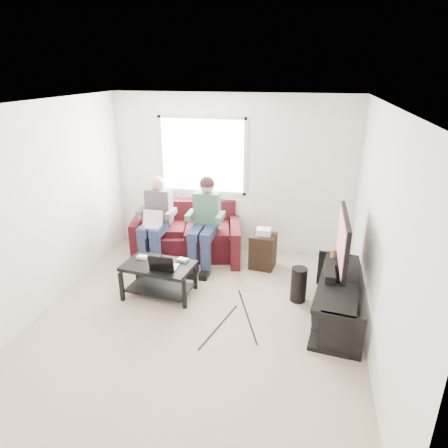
{
  "coord_description": "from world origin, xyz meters",
  "views": [
    {
      "loc": [
        1.21,
        -4.08,
        2.95
      ],
      "look_at": [
        0.21,
        0.6,
        1.07
      ],
      "focal_mm": 32.0,
      "sensor_mm": 36.0,
      "label": 1
    }
  ],
  "objects_px": {
    "end_table": "(263,250)",
    "coffee_table": "(159,272)",
    "subwoofer": "(299,285)",
    "tv_stand": "(337,300)",
    "tv": "(343,242)",
    "sofa": "(187,236)"
  },
  "relations": [
    {
      "from": "coffee_table",
      "to": "end_table",
      "type": "bearing_deg",
      "value": 41.16
    },
    {
      "from": "subwoofer",
      "to": "coffee_table",
      "type": "bearing_deg",
      "value": -172.52
    },
    {
      "from": "tv",
      "to": "subwoofer",
      "type": "bearing_deg",
      "value": 158.88
    },
    {
      "from": "tv",
      "to": "tv_stand",
      "type": "bearing_deg",
      "value": -88.53
    },
    {
      "from": "sofa",
      "to": "coffee_table",
      "type": "xyz_separation_m",
      "value": [
        0.02,
        -1.37,
        0.03
      ]
    },
    {
      "from": "coffee_table",
      "to": "subwoofer",
      "type": "xyz_separation_m",
      "value": [
        1.88,
        0.25,
        -0.11
      ]
    },
    {
      "from": "sofa",
      "to": "coffee_table",
      "type": "bearing_deg",
      "value": -89.22
    },
    {
      "from": "subwoofer",
      "to": "end_table",
      "type": "relative_size",
      "value": 0.74
    },
    {
      "from": "coffee_table",
      "to": "subwoofer",
      "type": "distance_m",
      "value": 1.9
    },
    {
      "from": "tv_stand",
      "to": "end_table",
      "type": "xyz_separation_m",
      "value": [
        -1.07,
        1.17,
        0.06
      ]
    },
    {
      "from": "tv_stand",
      "to": "tv",
      "type": "height_order",
      "value": "tv"
    },
    {
      "from": "tv",
      "to": "sofa",
      "type": "bearing_deg",
      "value": 151.31
    },
    {
      "from": "coffee_table",
      "to": "subwoofer",
      "type": "height_order",
      "value": "subwoofer"
    },
    {
      "from": "sofa",
      "to": "tv_stand",
      "type": "relative_size",
      "value": 1.21
    },
    {
      "from": "sofa",
      "to": "coffee_table",
      "type": "relative_size",
      "value": 1.99
    },
    {
      "from": "tv_stand",
      "to": "subwoofer",
      "type": "height_order",
      "value": "tv_stand"
    },
    {
      "from": "sofa",
      "to": "subwoofer",
      "type": "height_order",
      "value": "sofa"
    },
    {
      "from": "tv",
      "to": "end_table",
      "type": "bearing_deg",
      "value": 135.07
    },
    {
      "from": "coffee_table",
      "to": "subwoofer",
      "type": "bearing_deg",
      "value": 7.48
    },
    {
      "from": "coffee_table",
      "to": "tv_stand",
      "type": "relative_size",
      "value": 0.61
    },
    {
      "from": "end_table",
      "to": "tv_stand",
      "type": "bearing_deg",
      "value": -47.42
    },
    {
      "from": "end_table",
      "to": "coffee_table",
      "type": "bearing_deg",
      "value": -138.84
    }
  ]
}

